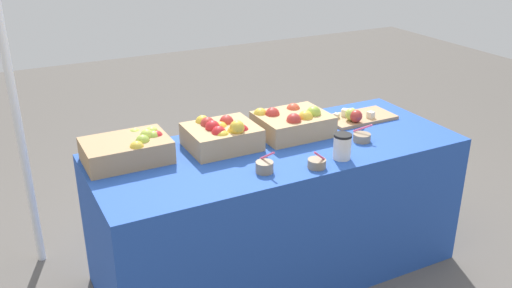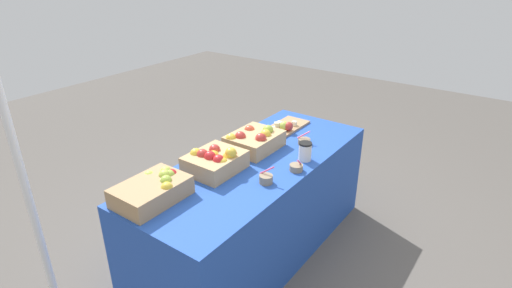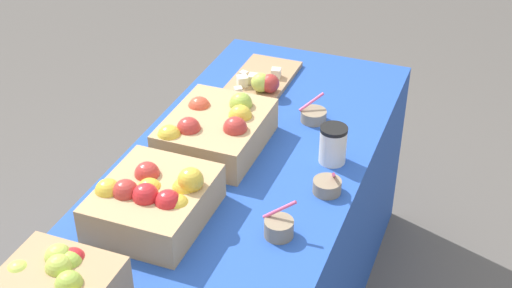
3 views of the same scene
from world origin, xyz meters
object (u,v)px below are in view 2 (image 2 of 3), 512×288
at_px(coffee_cup, 305,151).
at_px(tent_pole, 14,147).
at_px(sample_bowl_near, 304,141).
at_px(sample_bowl_mid, 266,179).
at_px(apple_crate_right, 254,140).
at_px(sample_bowl_far, 296,167).
at_px(apple_crate_left, 154,189).
at_px(apple_crate_middle, 216,161).
at_px(cutting_board_front, 286,126).

bearing_deg(coffee_cup, tent_pole, 144.83).
height_order(sample_bowl_near, sample_bowl_mid, sample_bowl_mid).
relative_size(apple_crate_right, sample_bowl_far, 3.82).
distance_m(apple_crate_left, sample_bowl_mid, 0.66).
distance_m(apple_crate_right, tent_pole, 1.45).
distance_m(apple_crate_left, apple_crate_right, 0.87).
height_order(apple_crate_middle, tent_pole, tent_pole).
xyz_separation_m(sample_bowl_near, tent_pole, (-1.58, 0.83, 0.33)).
bearing_deg(tent_pole, cutting_board_front, -18.17).
bearing_deg(apple_crate_right, tent_pole, 156.15).
relative_size(apple_crate_middle, sample_bowl_far, 3.57).
bearing_deg(apple_crate_right, cutting_board_front, 0.71).
height_order(apple_crate_left, tent_pole, tent_pole).
distance_m(sample_bowl_near, tent_pole, 1.81).
distance_m(apple_crate_middle, tent_pole, 1.10).
relative_size(apple_crate_right, coffee_cup, 2.93).
bearing_deg(coffee_cup, apple_crate_middle, 140.09).
relative_size(cutting_board_front, sample_bowl_far, 4.10).
distance_m(apple_crate_right, sample_bowl_far, 0.43).
height_order(apple_crate_left, sample_bowl_near, apple_crate_left).
bearing_deg(tent_pole, apple_crate_right, -23.85).
bearing_deg(sample_bowl_far, cutting_board_front, 37.46).
xyz_separation_m(apple_crate_middle, sample_bowl_far, (0.30, -0.42, -0.05)).
bearing_deg(cutting_board_front, sample_bowl_far, -142.54).
distance_m(apple_crate_left, coffee_cup, 1.02).
bearing_deg(apple_crate_left, sample_bowl_mid, -38.41).
height_order(apple_crate_middle, apple_crate_right, apple_crate_middle).
xyz_separation_m(apple_crate_right, sample_bowl_mid, (-0.35, -0.34, -0.04)).
bearing_deg(sample_bowl_mid, cutting_board_front, 23.92).
height_order(sample_bowl_far, coffee_cup, coffee_cup).
bearing_deg(apple_crate_middle, coffee_cup, -39.91).
xyz_separation_m(apple_crate_right, tent_pole, (-1.30, 0.58, 0.28)).
distance_m(apple_crate_left, sample_bowl_far, 0.89).
xyz_separation_m(apple_crate_middle, coffee_cup, (0.46, -0.39, -0.01)).
height_order(apple_crate_left, sample_bowl_mid, apple_crate_left).
bearing_deg(sample_bowl_near, apple_crate_left, 164.45).
bearing_deg(cutting_board_front, apple_crate_middle, 179.99).
bearing_deg(tent_pole, sample_bowl_mid, -43.89).
xyz_separation_m(sample_bowl_near, sample_bowl_far, (-0.38, -0.16, 0.00)).
distance_m(apple_crate_left, sample_bowl_near, 1.18).
height_order(cutting_board_front, tent_pole, tent_pole).
xyz_separation_m(sample_bowl_far, tent_pole, (-1.19, 0.99, 0.33)).
distance_m(apple_crate_middle, sample_bowl_near, 0.73).
height_order(sample_bowl_mid, coffee_cup, coffee_cup).
relative_size(sample_bowl_near, sample_bowl_far, 1.00).
bearing_deg(sample_bowl_mid, apple_crate_middle, 99.52).
relative_size(sample_bowl_mid, coffee_cup, 0.88).
distance_m(sample_bowl_near, sample_bowl_mid, 0.63).
relative_size(apple_crate_left, tent_pole, 0.18).
height_order(cutting_board_front, coffee_cup, coffee_cup).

